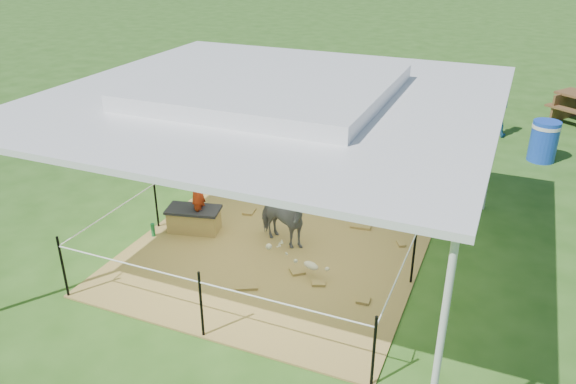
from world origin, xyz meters
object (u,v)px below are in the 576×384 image
at_px(pony, 281,220).
at_px(trash_barrel, 544,141).
at_px(woman, 196,185).
at_px(distant_person, 496,110).
at_px(green_bottle, 153,230).
at_px(foal, 311,264).
at_px(picnic_table_near, 443,110).
at_px(straw_bale, 194,221).

xyz_separation_m(pony, trash_barrel, (3.98, 5.78, -0.01)).
relative_size(woman, distant_person, 0.77).
bearing_deg(trash_barrel, green_bottle, -133.64).
distance_m(pony, foal, 1.12).
bearing_deg(picnic_table_near, green_bottle, -136.09).
relative_size(woman, green_bottle, 4.32).
distance_m(woman, picnic_table_near, 8.32).
height_order(foal, picnic_table_near, picnic_table_near).
relative_size(straw_bale, trash_barrel, 0.92).
bearing_deg(distant_person, straw_bale, 54.28).
xyz_separation_m(woman, pony, (1.48, 0.17, -0.44)).
height_order(straw_bale, picnic_table_near, picnic_table_near).
bearing_deg(green_bottle, woman, 34.70).
bearing_deg(pony, picnic_table_near, 8.25).
xyz_separation_m(straw_bale, green_bottle, (-0.55, -0.45, -0.07)).
distance_m(green_bottle, distant_person, 9.24).
bearing_deg(woman, trash_barrel, 124.37).
xyz_separation_m(straw_bale, woman, (0.10, -0.00, 0.71)).
bearing_deg(woman, distant_person, 136.53).
xyz_separation_m(pony, foal, (0.81, -0.73, -0.23)).
bearing_deg(pony, trash_barrel, -15.38).
xyz_separation_m(trash_barrel, picnic_table_near, (-2.52, 1.82, -0.08)).
bearing_deg(picnic_table_near, straw_bale, -133.86).
bearing_deg(distant_person, foal, 70.96).
bearing_deg(foal, green_bottle, -162.14).
bearing_deg(foal, woman, -173.76).
bearing_deg(woman, green_bottle, -68.43).
height_order(straw_bale, pony, pony).
xyz_separation_m(picnic_table_near, distant_person, (1.36, -0.43, 0.29)).
xyz_separation_m(woman, distant_person, (4.30, 7.34, -0.25)).
xyz_separation_m(green_bottle, trash_barrel, (6.11, 6.40, 0.32)).
relative_size(straw_bale, woman, 0.83).
distance_m(straw_bale, green_bottle, 0.71).
height_order(straw_bale, woman, woman).
height_order(trash_barrel, picnic_table_near, trash_barrel).
height_order(trash_barrel, distant_person, distant_person).
distance_m(pony, picnic_table_near, 7.74).
bearing_deg(green_bottle, pony, 16.18).
bearing_deg(green_bottle, straw_bale, 39.29).
bearing_deg(foal, pony, 158.01).
height_order(green_bottle, distant_person, distant_person).
bearing_deg(straw_bale, pony, 6.06).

